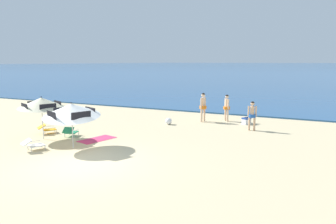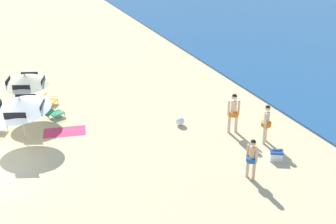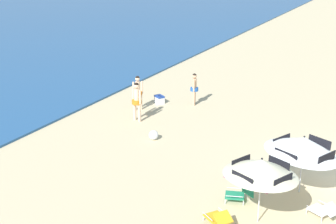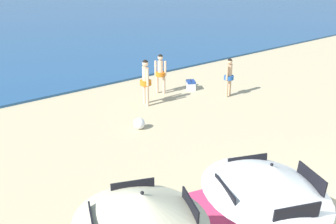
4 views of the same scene
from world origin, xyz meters
TOP-DOWN VIEW (x-y plane):
  - ground_plane at (0.00, 0.00)m, footprint 800.00×800.00m
  - ocean_water at (0.00, 412.99)m, footprint 800.00×800.00m
  - beach_umbrella_striped_main at (-4.36, 2.17)m, footprint 3.12×3.12m
  - beach_umbrella_striped_second at (-1.96, 1.56)m, footprint 3.34×3.36m
  - lounge_chair_under_umbrella at (-3.21, 0.51)m, footprint 0.86×1.02m
  - lounge_chair_beside_umbrella at (-3.50, 3.09)m, footprint 0.80×1.02m
  - lounge_chair_facing_sea at (-5.14, 3.13)m, footprint 0.93×1.02m
  - person_standing_near_shore at (2.46, 10.59)m, footprint 0.42×0.42m
  - person_standing_beside at (1.15, 9.83)m, footprint 0.44×0.53m
  - person_wading_in at (4.43, 8.53)m, footprint 0.46×0.39m
  - cooler_box at (3.81, 10.16)m, footprint 0.55×0.60m
  - beach_ball at (-0.40, 8.07)m, footprint 0.40×0.40m
  - beach_towel at (-1.95, 3.22)m, footprint 1.31×1.96m

SIDE VIEW (x-z plane):
  - ground_plane at x=0.00m, z-range 0.00..0.00m
  - beach_towel at x=-1.95m, z-range 0.00..0.01m
  - ocean_water at x=0.00m, z-range 0.00..0.10m
  - beach_ball at x=-0.40m, z-range 0.00..0.40m
  - cooler_box at x=3.81m, z-range -0.01..0.42m
  - lounge_chair_beside_umbrella at x=-3.50m, z-range 0.01..0.53m
  - lounge_chair_facing_sea at x=-5.14m, z-range 0.01..0.53m
  - lounge_chair_under_umbrella at x=-3.21m, z-range 0.01..0.53m
  - person_wading_in at x=4.43m, z-range 0.13..1.74m
  - person_standing_near_shore at x=2.46m, z-range 0.13..1.83m
  - person_standing_beside at x=1.15m, z-range 0.14..1.95m
  - beach_umbrella_striped_second at x=-1.96m, z-range 0.62..2.74m
  - beach_umbrella_striped_main at x=-4.36m, z-range 0.74..2.84m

